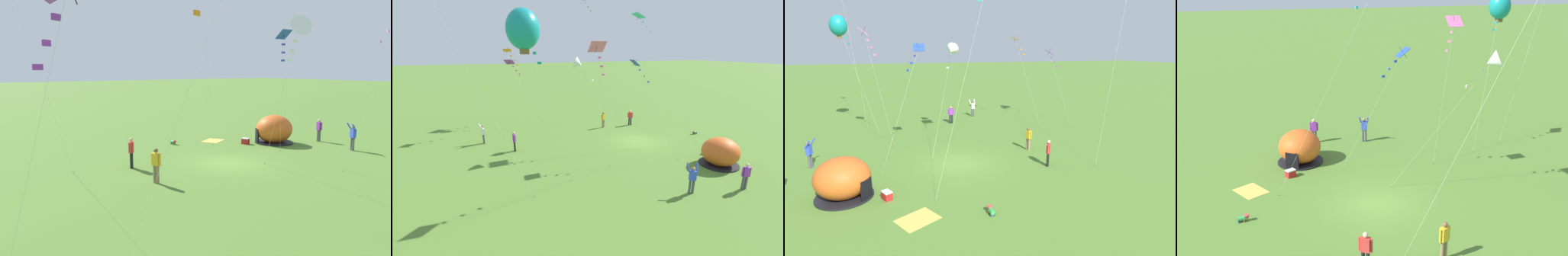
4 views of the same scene
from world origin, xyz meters
TOP-DOWN VIEW (x-y plane):
  - ground_plane at (0.00, 0.00)m, footprint 300.00×300.00m
  - popup_tent at (-6.70, -2.78)m, footprint 2.81×2.81m
  - picnic_blanket at (-3.45, -6.01)m, footprint 2.11×1.94m
  - cooler_box at (-4.68, -3.68)m, footprint 0.56×0.64m
  - toddler_crawling at (-0.25, -6.56)m, footprint 0.27×0.55m
  - person_near_tent at (-9.96, -1.27)m, footprint 0.34×0.57m
  - person_flying_kite at (-9.11, 2.12)m, footprint 0.61×0.71m
  - person_center_field at (5.42, 1.12)m, footprint 0.36×0.56m
  - person_strolling at (5.18, -2.15)m, footprint 0.41×0.50m
  - kite_white at (0.85, 5.62)m, footprint 3.14×4.94m
  - kite_blue at (-2.25, 1.93)m, footprint 3.24×2.92m

SIDE VIEW (x-z plane):
  - ground_plane at x=0.00m, z-range 0.00..0.00m
  - picnic_blanket at x=-3.45m, z-range 0.00..0.01m
  - toddler_crawling at x=-0.25m, z-range 0.02..0.34m
  - cooler_box at x=-4.68m, z-range 0.00..0.44m
  - person_near_tent at x=-9.96m, z-range 0.10..1.82m
  - person_center_field at x=5.42m, z-range 0.10..1.82m
  - person_strolling at x=5.18m, z-range 0.10..1.82m
  - popup_tent at x=-6.70m, z-range -0.05..2.05m
  - person_flying_kite at x=-9.11m, z-range 0.05..1.94m
  - kite_blue at x=-2.25m, z-range 3.17..10.82m
  - kite_white at x=0.85m, z-range 3.30..11.05m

